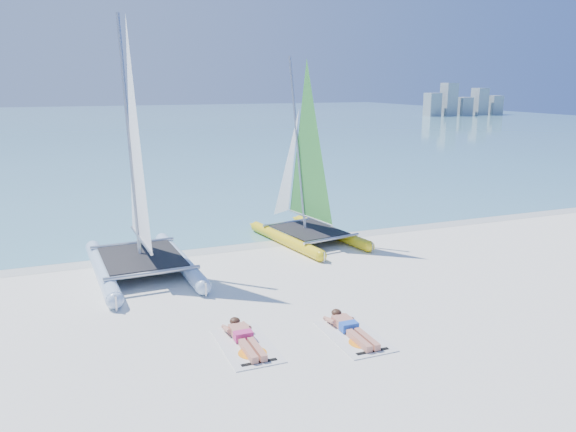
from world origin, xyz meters
The scene contains 10 objects.
ground centered at (0.00, 0.00, 0.00)m, with size 140.00×140.00×0.00m, color silver.
sea centered at (0.00, 63.00, 0.01)m, with size 140.00×115.00×0.01m, color #78BCC8.
wet_sand_strip centered at (0.00, 5.50, 0.00)m, with size 140.00×1.40×0.01m, color silver.
distant_skyline centered at (53.71, 62.00, 1.94)m, with size 14.00×2.00×5.00m.
catamaran_blue centered at (-3.56, 3.99, 2.14)m, with size 2.75×5.36×7.16m.
catamaran_yellow centered at (1.87, 5.47, 1.93)m, with size 2.86×4.92×6.11m.
towel_a centered at (-2.25, -1.44, 0.01)m, with size 1.00×1.85×0.02m, color silver.
sunbather_a centered at (-2.25, -1.24, 0.12)m, with size 0.37×1.73×0.26m.
towel_b centered at (-0.07, -1.83, 0.01)m, with size 1.00×1.85×0.02m, color silver.
sunbather_b centered at (-0.07, -1.64, 0.12)m, with size 0.37×1.73×0.26m.
Camera 1 is at (-5.29, -11.19, 5.08)m, focal length 35.00 mm.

